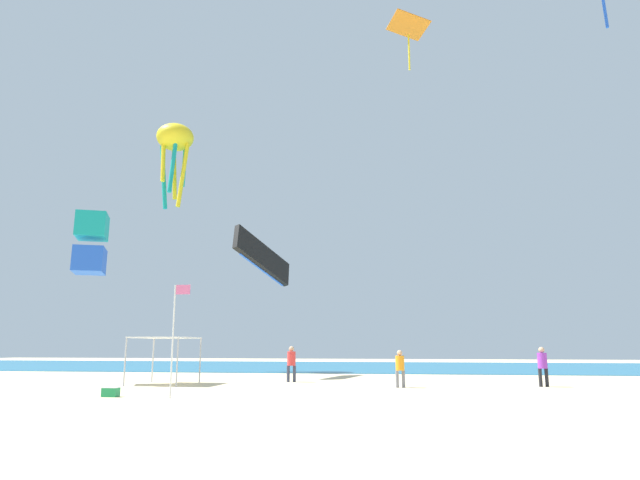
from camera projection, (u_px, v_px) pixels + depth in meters
ground at (310, 395)px, 21.44m from camera, size 110.00×110.00×0.10m
ocean_strip at (362, 366)px, 48.33m from camera, size 110.00×25.49×0.03m
canopy_tent at (165, 340)px, 26.73m from camera, size 2.62×2.95×2.25m
person_near_tent at (400, 365)px, 24.46m from camera, size 0.42×0.39×1.64m
person_leftmost at (542, 363)px, 24.96m from camera, size 0.46×0.42×1.78m
person_central at (291, 361)px, 28.24m from camera, size 0.46×0.43×1.80m
banner_flag at (175, 330)px, 19.89m from camera, size 0.61×0.06×4.04m
cooler_box at (111, 392)px, 19.96m from camera, size 0.57×0.37×0.35m
kite_octopus_yellow at (175, 142)px, 42.71m from camera, size 4.03×4.03×6.74m
kite_diamond_orange at (408, 28)px, 35.24m from camera, size 2.91×2.94×3.45m
kite_parafoil_black at (263, 257)px, 34.39m from camera, size 2.56×5.30×3.40m
kite_box_teal at (91, 243)px, 28.08m from camera, size 1.93×1.97×3.16m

